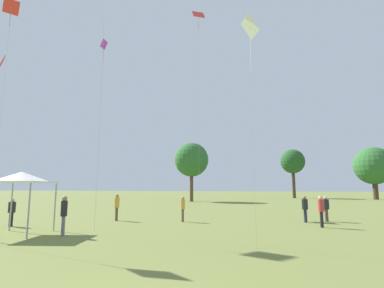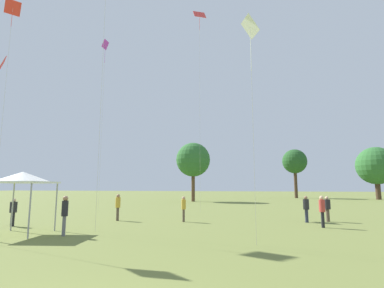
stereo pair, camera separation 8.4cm
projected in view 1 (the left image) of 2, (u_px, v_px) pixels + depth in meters
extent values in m
cylinder|color=brown|center=(116.00, 214.00, 19.65)|extent=(0.23, 0.23, 0.84)
cylinder|color=gold|center=(117.00, 202.00, 19.75)|extent=(0.43, 0.43, 0.67)
sphere|color=#A37556|center=(117.00, 196.00, 19.81)|extent=(0.23, 0.23, 0.23)
cylinder|color=black|center=(11.00, 220.00, 16.82)|extent=(0.30, 0.30, 0.76)
cylinder|color=#232328|center=(12.00, 207.00, 16.92)|extent=(0.54, 0.54, 0.60)
sphere|color=#DBAD89|center=(13.00, 200.00, 16.97)|extent=(0.21, 0.21, 0.21)
cylinder|color=brown|center=(183.00, 216.00, 19.02)|extent=(0.18, 0.18, 0.78)
cylinder|color=gold|center=(183.00, 204.00, 19.12)|extent=(0.33, 0.33, 0.62)
sphere|color=tan|center=(183.00, 198.00, 19.18)|extent=(0.21, 0.21, 0.21)
cylinder|color=black|center=(322.00, 220.00, 16.37)|extent=(0.22, 0.22, 0.84)
cylinder|color=#B23833|center=(321.00, 206.00, 16.48)|extent=(0.40, 0.40, 0.66)
sphere|color=#DBAD89|center=(320.00, 198.00, 16.54)|extent=(0.23, 0.23, 0.23)
cylinder|color=slate|center=(63.00, 226.00, 13.50)|extent=(0.21, 0.21, 0.88)
cylinder|color=#232328|center=(64.00, 208.00, 13.61)|extent=(0.38, 0.38, 0.70)
sphere|color=#A37556|center=(65.00, 198.00, 13.68)|extent=(0.24, 0.24, 0.24)
cylinder|color=brown|center=(326.00, 215.00, 19.14)|extent=(0.24, 0.24, 0.78)
cylinder|color=#232328|center=(326.00, 204.00, 19.24)|extent=(0.44, 0.44, 0.62)
sphere|color=#DBAD89|center=(325.00, 198.00, 19.30)|extent=(0.21, 0.21, 0.21)
cylinder|color=#282D42|center=(305.00, 216.00, 18.73)|extent=(0.28, 0.28, 0.80)
cylinder|color=#232328|center=(305.00, 204.00, 18.83)|extent=(0.50, 0.50, 0.63)
sphere|color=#A37556|center=(305.00, 198.00, 18.89)|extent=(0.22, 0.22, 0.22)
cube|color=white|center=(21.00, 182.00, 14.27)|extent=(2.99, 2.99, 0.08)
cone|color=white|center=(22.00, 177.00, 14.31)|extent=(2.85, 2.85, 0.46)
cylinder|color=#99999E|center=(11.00, 207.00, 15.28)|extent=(0.07, 0.07, 2.38)
cylinder|color=#99999E|center=(55.00, 207.00, 15.18)|extent=(0.07, 0.07, 2.38)
cylinder|color=#99999E|center=(29.00, 210.00, 12.92)|extent=(0.07, 0.07, 2.38)
cube|color=red|center=(198.00, 14.00, 28.58)|extent=(1.34, 1.16, 0.94)
cylinder|color=red|center=(198.00, 24.00, 28.44)|extent=(0.02, 0.02, 1.17)
cylinder|color=#BCB7A8|center=(199.00, 109.00, 27.27)|extent=(0.01, 0.01, 18.53)
cylinder|color=#BCB7A8|center=(101.00, 80.00, 16.07)|extent=(0.01, 0.01, 15.81)
cube|color=white|center=(250.00, 27.00, 12.59)|extent=(0.81, 0.97, 0.69)
cylinder|color=white|center=(251.00, 52.00, 12.43)|extent=(0.02, 0.02, 1.66)
cylinder|color=#BCB7A8|center=(253.00, 130.00, 11.96)|extent=(0.01, 0.01, 8.87)
cube|color=red|center=(11.00, 7.00, 19.98)|extent=(1.01, 1.08, 0.78)
cylinder|color=red|center=(10.00, 19.00, 19.86)|extent=(0.02, 0.02, 1.04)
cylinder|color=#BCB7A8|center=(2.00, 109.00, 18.98)|extent=(0.01, 0.01, 14.13)
cube|color=#B738C6|center=(104.00, 44.00, 30.68)|extent=(0.35, 0.87, 0.81)
cylinder|color=#B738C6|center=(103.00, 55.00, 30.52)|extent=(0.02, 0.02, 1.65)
cylinder|color=#BCB7A8|center=(100.00, 124.00, 29.49)|extent=(0.01, 0.01, 16.70)
cylinder|color=brown|center=(192.00, 185.00, 45.70)|extent=(0.53, 0.53, 4.94)
sphere|color=#2D662D|center=(192.00, 160.00, 46.26)|extent=(5.24, 5.24, 5.24)
cylinder|color=#473323|center=(375.00, 188.00, 52.58)|extent=(0.85, 0.85, 4.12)
sphere|color=#2D662D|center=(373.00, 166.00, 53.13)|extent=(6.61, 6.61, 6.61)
cylinder|color=#473323|center=(294.00, 183.00, 59.70)|extent=(0.63, 0.63, 5.97)
sphere|color=#235123|center=(293.00, 161.00, 60.31)|extent=(4.84, 4.84, 4.84)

